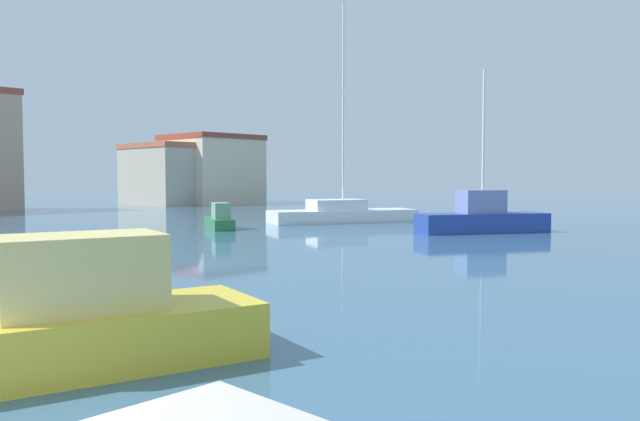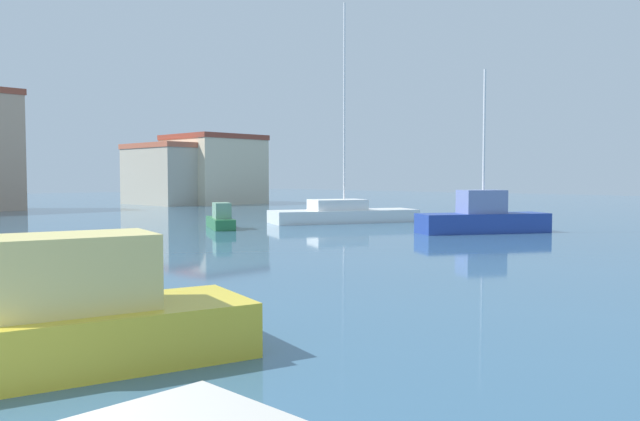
# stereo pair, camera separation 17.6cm
# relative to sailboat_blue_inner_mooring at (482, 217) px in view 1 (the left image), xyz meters

# --- Properties ---
(water) EXTENTS (160.00, 160.00, 0.00)m
(water) POSITION_rel_sailboat_blue_inner_mooring_xyz_m (-12.17, 8.97, -0.75)
(water) COLOR #38607F
(water) RESTS_ON ground
(sailboat_blue_inner_mooring) EXTENTS (6.51, 4.97, 8.00)m
(sailboat_blue_inner_mooring) POSITION_rel_sailboat_blue_inner_mooring_xyz_m (0.00, 0.00, 0.00)
(sailboat_blue_inner_mooring) COLOR #233D93
(sailboat_blue_inner_mooring) RESTS_ON water
(motorboat_green_outer_mooring) EXTENTS (2.87, 4.06, 1.39)m
(motorboat_green_outer_mooring) POSITION_rel_sailboat_blue_inner_mooring_xyz_m (-7.50, 11.33, -0.26)
(motorboat_green_outer_mooring) COLOR #28703D
(motorboat_green_outer_mooring) RESTS_ON water
(motorboat_yellow_center_channel) EXTENTS (6.72, 3.54, 1.95)m
(motorboat_yellow_center_channel) POSITION_rel_sailboat_blue_inner_mooring_xyz_m (-24.56, -7.19, -0.09)
(motorboat_yellow_center_channel) COLOR gold
(motorboat_yellow_center_channel) RESTS_ON water
(sailboat_white_far_left) EXTENTS (9.21, 6.26, 13.12)m
(sailboat_white_far_left) POSITION_rel_sailboat_blue_inner_mooring_xyz_m (0.43, 9.74, -0.19)
(sailboat_white_far_left) COLOR white
(sailboat_white_far_left) RESTS_ON water
(waterfront_apartments) EXTENTS (7.08, 8.96, 5.99)m
(waterfront_apartments) POSITION_rel_sailboat_blue_inner_mooring_xyz_m (7.32, 38.83, 2.25)
(waterfront_apartments) COLOR #B2A893
(waterfront_apartments) RESTS_ON ground
(yacht_club) EXTENTS (8.04, 8.19, 6.95)m
(yacht_club) POSITION_rel_sailboat_blue_inner_mooring_xyz_m (11.07, 37.30, 2.73)
(yacht_club) COLOR beige
(yacht_club) RESTS_ON ground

